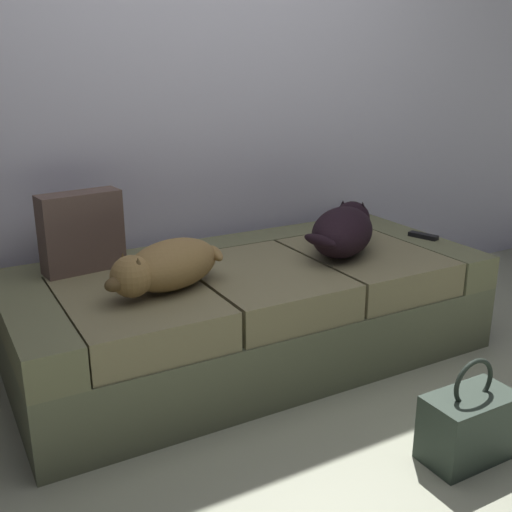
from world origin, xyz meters
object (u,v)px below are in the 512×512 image
(couch, at_px, (251,311))
(throw_pillow, at_px, (82,232))
(dog_tan, at_px, (166,266))
(dog_dark, at_px, (344,229))
(handbag, at_px, (468,425))
(tv_remote, at_px, (423,236))

(couch, height_order, throw_pillow, throw_pillow)
(dog_tan, distance_m, throw_pillow, 0.46)
(dog_tan, relative_size, dog_dark, 0.99)
(dog_dark, bearing_deg, couch, 172.77)
(dog_dark, relative_size, handbag, 1.47)
(throw_pillow, xyz_separation_m, handbag, (0.95, -1.31, -0.50))
(tv_remote, bearing_deg, handbag, -143.25)
(tv_remote, distance_m, throw_pillow, 1.67)
(dog_tan, relative_size, throw_pillow, 1.63)
(dog_tan, bearing_deg, couch, 15.62)
(throw_pillow, bearing_deg, handbag, -54.00)
(couch, bearing_deg, throw_pillow, 157.54)
(throw_pillow, height_order, handbag, throw_pillow)
(tv_remote, height_order, handbag, tv_remote)
(tv_remote, xyz_separation_m, handbag, (-0.68, -0.96, -0.34))
(dog_tan, xyz_separation_m, tv_remote, (1.41, 0.05, -0.09))
(couch, relative_size, tv_remote, 13.98)
(dog_tan, height_order, tv_remote, dog_tan)
(dog_dark, distance_m, tv_remote, 0.51)
(tv_remote, height_order, throw_pillow, throw_pillow)
(throw_pillow, bearing_deg, dog_tan, -60.93)
(couch, height_order, tv_remote, tv_remote)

